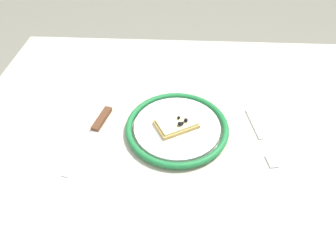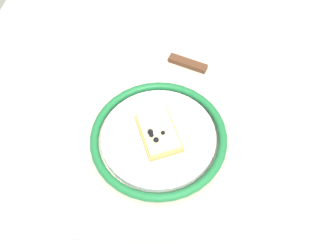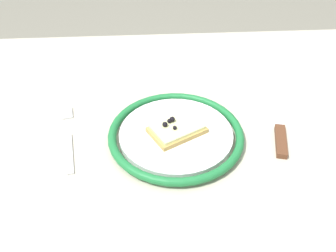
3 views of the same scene
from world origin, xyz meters
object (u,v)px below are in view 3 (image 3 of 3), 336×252
at_px(dining_table, 170,162).
at_px(fork, 69,137).
at_px(plate, 176,135).
at_px(pizza_slice_near, 177,130).
at_px(knife, 280,131).

xyz_separation_m(dining_table, fork, (-0.20, 0.02, 0.07)).
xyz_separation_m(plate, fork, (-0.22, 0.02, -0.01)).
height_order(pizza_slice_near, knife, pizza_slice_near).
relative_size(dining_table, pizza_slice_near, 9.47).
xyz_separation_m(plate, knife, (0.21, 0.01, -0.01)).
distance_m(plate, fork, 0.22).
bearing_deg(knife, pizza_slice_near, -177.74).
height_order(dining_table, knife, knife).
relative_size(dining_table, plate, 4.37).
height_order(knife, fork, knife).
height_order(plate, knife, plate).
xyz_separation_m(knife, fork, (-0.43, 0.01, -0.00)).
bearing_deg(dining_table, pizza_slice_near, -14.48).
bearing_deg(pizza_slice_near, knife, 2.26).
distance_m(dining_table, pizza_slice_near, 0.09).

